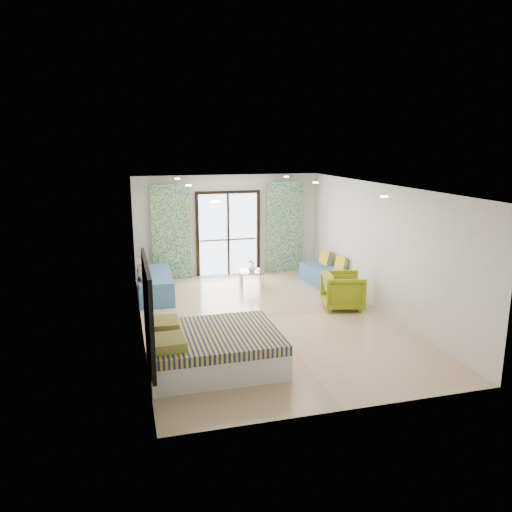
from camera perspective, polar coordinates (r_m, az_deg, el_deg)
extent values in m
cube|color=black|center=(13.38, -3.24, 7.29)|extent=(1.76, 0.08, 0.08)
cube|color=black|center=(13.39, -6.70, 2.30)|extent=(0.08, 0.08, 2.20)
cube|color=black|center=(13.73, 0.25, 2.65)|extent=(0.08, 0.08, 2.20)
cube|color=black|center=(13.54, -3.18, 2.48)|extent=(0.05, 0.06, 2.20)
cube|color=#595451|center=(13.59, -3.19, 1.88)|extent=(1.52, 0.03, 0.04)
cube|color=white|center=(13.15, -9.69, 2.67)|extent=(1.00, 0.10, 2.50)
cube|color=white|center=(13.78, 3.26, 3.30)|extent=(1.00, 0.10, 2.50)
cylinder|color=#FFE0B2|center=(7.49, -4.66, 6.21)|extent=(0.12, 0.12, 0.02)
cylinder|color=#FFE0B2|center=(8.46, 14.44, 6.60)|extent=(0.12, 0.12, 0.02)
cylinder|color=#FFE0B2|center=(10.44, -7.73, 8.00)|extent=(0.12, 0.12, 0.02)
cylinder|color=#FFE0B2|center=(11.16, 6.82, 8.33)|extent=(0.12, 0.12, 0.02)
cylinder|color=#FFE0B2|center=(12.42, -8.98, 8.72)|extent=(0.12, 0.12, 0.02)
cylinder|color=#FFE0B2|center=(13.03, 3.50, 9.04)|extent=(0.12, 0.12, 0.02)
cube|color=black|center=(7.80, -12.26, -6.00)|extent=(0.06, 2.10, 1.50)
cube|color=silver|center=(8.99, -12.77, -3.49)|extent=(0.02, 0.10, 0.10)
cube|color=silver|center=(8.21, -4.79, -11.08)|extent=(2.08, 1.67, 0.42)
cube|color=navy|center=(8.10, -4.83, -9.22)|extent=(2.06, 1.70, 0.16)
cube|color=#1C8054|center=(7.59, -9.96, -9.71)|extent=(0.50, 0.60, 0.15)
cube|color=#1C8054|center=(8.32, -10.48, -7.66)|extent=(0.51, 0.60, 0.15)
cube|color=#3B5F8D|center=(11.95, -11.45, -3.49)|extent=(0.82, 2.01, 0.44)
cube|color=#3B5F8D|center=(11.88, -11.51, -2.21)|extent=(0.81, 1.97, 0.11)
cube|color=navy|center=(11.36, -12.85, -1.64)|extent=(0.23, 0.50, 0.46)
cube|color=navy|center=(12.26, -12.95, -0.58)|extent=(0.23, 0.50, 0.46)
cube|color=#3B5F8D|center=(12.71, 7.87, -2.55)|extent=(0.83, 1.71, 0.36)
cube|color=#3B5F8D|center=(12.65, 7.90, -1.55)|extent=(0.82, 1.67, 0.09)
cube|color=navy|center=(12.40, 9.73, -0.92)|extent=(0.23, 0.43, 0.38)
cube|color=navy|center=(13.04, 7.96, -0.18)|extent=(0.23, 0.43, 0.38)
cylinder|color=silver|center=(12.26, -1.59, -2.96)|extent=(0.05, 0.05, 0.38)
cylinder|color=silver|center=(12.32, 0.80, -2.88)|extent=(0.05, 0.05, 0.38)
cylinder|color=silver|center=(12.76, -1.81, -2.33)|extent=(0.05, 0.05, 0.38)
cylinder|color=silver|center=(12.81, 0.49, -2.26)|extent=(0.05, 0.05, 0.38)
cube|color=#8CA59E|center=(12.48, -0.53, -1.76)|extent=(0.67, 0.67, 0.02)
sphere|color=white|center=(12.44, -0.31, -0.81)|extent=(0.07, 0.07, 0.07)
sphere|color=white|center=(12.48, -0.56, -0.68)|extent=(0.07, 0.07, 0.07)
sphere|color=white|center=(12.42, -0.75, -0.66)|extent=(0.07, 0.07, 0.07)
sphere|color=white|center=(12.37, -0.51, -0.61)|extent=(0.07, 0.07, 0.07)
imported|color=white|center=(12.41, -0.47, -1.36)|extent=(0.25, 0.25, 0.18)
imported|color=olive|center=(10.99, 9.91, -3.75)|extent=(0.94, 0.98, 0.85)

